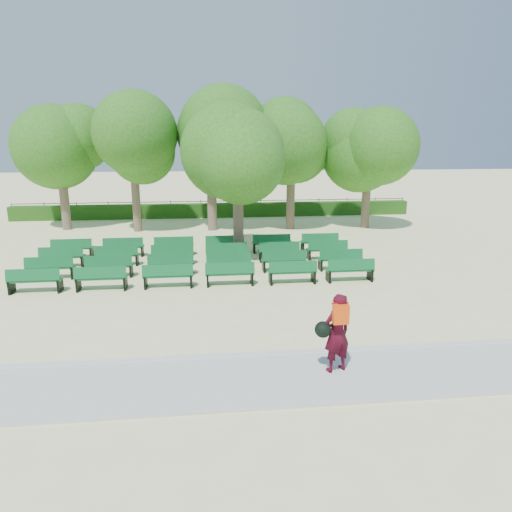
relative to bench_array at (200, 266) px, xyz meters
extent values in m
plane|color=#F2EBA0|center=(1.02, -1.59, -0.09)|extent=(120.00, 120.00, 0.00)
cube|color=beige|center=(1.02, -8.99, -0.06)|extent=(30.00, 2.20, 0.06)
cube|color=silver|center=(1.02, -7.84, -0.04)|extent=(30.00, 0.12, 0.10)
cube|color=#225014|center=(1.02, 12.41, 0.36)|extent=(26.00, 0.70, 0.90)
cube|color=#105D2B|center=(0.00, 0.01, 0.34)|extent=(1.72, 0.50, 0.06)
cube|color=#105D2B|center=(0.00, -0.19, 0.58)|extent=(1.71, 0.16, 0.40)
cylinder|color=brown|center=(1.65, 1.21, 1.34)|extent=(0.43, 0.43, 2.86)
ellipsoid|color=#32701E|center=(1.65, 1.21, 4.02)|extent=(4.53, 4.53, 4.08)
imported|color=#3F0916|center=(3.03, -8.81, 0.85)|extent=(0.75, 0.62, 1.77)
cube|color=#FD480D|center=(3.03, -9.01, 1.36)|extent=(0.33, 0.16, 0.41)
sphere|color=black|center=(2.70, -8.87, 0.97)|extent=(0.35, 0.35, 0.35)
camera|label=1|loc=(0.28, -17.64, 4.87)|focal=32.00mm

